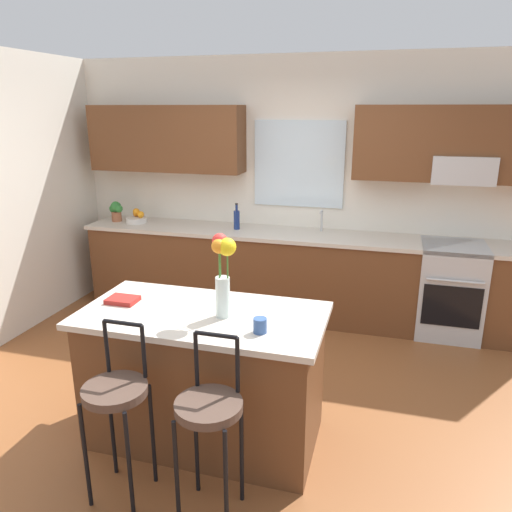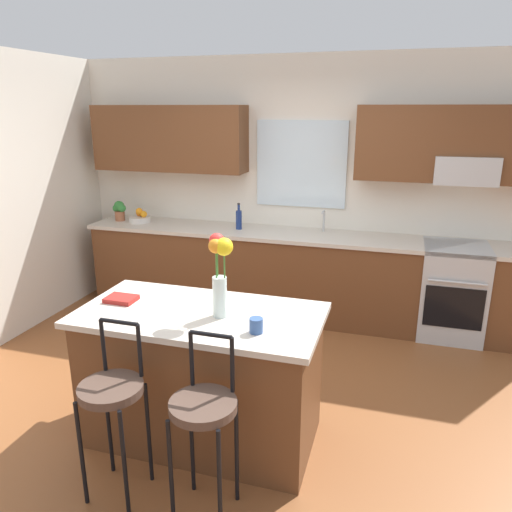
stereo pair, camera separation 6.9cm
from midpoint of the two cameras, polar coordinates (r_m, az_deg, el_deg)
name	(u,v)px [view 2 (the right image)]	position (r m, az deg, el deg)	size (l,w,h in m)	color
ground_plane	(244,399)	(3.95, -0.86, -16.40)	(14.00, 14.00, 0.00)	brown
back_wall_assembly	(304,173)	(5.26, 5.98, 9.62)	(5.60, 0.50, 2.70)	silver
counter_run	(293,274)	(5.24, 4.74, -2.14)	(4.56, 0.64, 0.92)	brown
sink_faucet	(324,219)	(5.16, 8.30, 4.33)	(0.02, 0.13, 0.23)	#B7BABC
oven_range	(452,291)	(5.15, 22.27, -3.80)	(0.60, 0.64, 0.92)	#B7BABC
kitchen_island	(202,375)	(3.36, -5.73, -13.70)	(1.57, 0.81, 0.92)	brown
bar_stool_near	(112,396)	(2.92, -15.78, -15.51)	(0.36, 0.36, 1.04)	black
bar_stool_middle	(204,413)	(2.70, -5.34, -17.84)	(0.36, 0.36, 1.04)	black
flower_vase	(220,267)	(2.97, -3.60, -1.32)	(0.16, 0.13, 0.53)	silver
mug_ceramic	(256,325)	(2.85, 0.72, -8.13)	(0.08, 0.08, 0.09)	#33518C
cookbook	(121,299)	(3.42, -14.93, -4.88)	(0.20, 0.15, 0.03)	maroon
fruit_bowl_oranges	(140,218)	(5.73, -13.07, 4.40)	(0.24, 0.24, 0.16)	silver
bottle_olive_oil	(239,219)	(5.23, -1.64, 4.33)	(0.06, 0.06, 0.28)	navy
potted_plant_small	(119,210)	(5.84, -15.36, 5.24)	(0.17, 0.12, 0.23)	#9E5B3D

